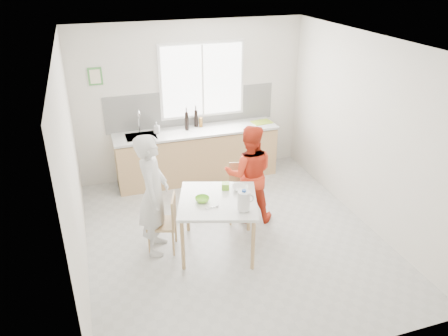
% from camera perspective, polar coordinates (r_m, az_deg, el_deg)
% --- Properties ---
extents(ground, '(4.50, 4.50, 0.00)m').
position_cam_1_polar(ground, '(6.31, 1.16, -8.92)').
color(ground, '#B7B7B2').
rests_on(ground, ground).
extents(room_shell, '(4.50, 4.50, 4.50)m').
position_cam_1_polar(room_shell, '(5.54, 1.31, 5.19)').
color(room_shell, silver).
rests_on(room_shell, ground).
extents(window, '(1.50, 0.06, 1.30)m').
position_cam_1_polar(window, '(7.61, -2.85, 11.37)').
color(window, white).
rests_on(window, room_shell).
extents(backsplash, '(3.00, 0.02, 0.65)m').
position_cam_1_polar(backsplash, '(7.71, -4.24, 7.84)').
color(backsplash, white).
rests_on(backsplash, room_shell).
extents(picture_frame, '(0.22, 0.03, 0.28)m').
position_cam_1_polar(picture_frame, '(7.33, -16.48, 11.40)').
color(picture_frame, '#438B3F').
rests_on(picture_frame, room_shell).
extents(kitchen_counter, '(2.84, 0.64, 1.37)m').
position_cam_1_polar(kitchen_counter, '(7.74, -3.55, 1.52)').
color(kitchen_counter, tan).
rests_on(kitchen_counter, ground).
extents(dining_table, '(1.25, 1.25, 0.77)m').
position_cam_1_polar(dining_table, '(5.71, -0.80, -4.82)').
color(dining_table, white).
rests_on(dining_table, ground).
extents(chair_left, '(0.47, 0.47, 0.80)m').
position_cam_1_polar(chair_left, '(5.88, -7.56, -6.85)').
color(chair_left, tan).
rests_on(chair_left, ground).
extents(chair_far, '(0.50, 0.50, 0.86)m').
position_cam_1_polar(chair_far, '(6.53, 2.34, -2.77)').
color(chair_far, tan).
rests_on(chair_far, ground).
extents(person_white, '(0.57, 0.70, 1.67)m').
position_cam_1_polar(person_white, '(5.70, -9.22, -3.50)').
color(person_white, silver).
rests_on(person_white, ground).
extents(person_red, '(0.87, 0.76, 1.50)m').
position_cam_1_polar(person_red, '(6.37, 3.30, -0.78)').
color(person_red, red).
rests_on(person_red, ground).
extents(bowl_green, '(0.24, 0.24, 0.06)m').
position_cam_1_polar(bowl_green, '(5.62, -2.85, -4.12)').
color(bowl_green, '#7BD430').
rests_on(bowl_green, dining_table).
extents(bowl_white, '(0.28, 0.28, 0.06)m').
position_cam_1_polar(bowl_white, '(5.88, 2.14, -2.67)').
color(bowl_white, silver).
rests_on(bowl_white, dining_table).
extents(milk_jug, '(0.21, 0.15, 0.27)m').
position_cam_1_polar(milk_jug, '(5.36, 2.64, -4.24)').
color(milk_jug, white).
rests_on(milk_jug, dining_table).
extents(green_box, '(0.13, 0.13, 0.09)m').
position_cam_1_polar(green_box, '(5.89, 0.19, -2.39)').
color(green_box, '#76BB2B').
rests_on(green_box, dining_table).
extents(spoon, '(0.16, 0.02, 0.01)m').
position_cam_1_polar(spoon, '(5.47, -1.66, -5.19)').
color(spoon, '#A5A5AA').
rests_on(spoon, dining_table).
extents(cutting_board, '(0.38, 0.29, 0.01)m').
position_cam_1_polar(cutting_board, '(7.91, 4.95, 5.99)').
color(cutting_board, '#97B72A').
rests_on(cutting_board, kitchen_counter).
extents(wine_bottle_a, '(0.07, 0.07, 0.32)m').
position_cam_1_polar(wine_bottle_a, '(7.51, -4.90, 6.15)').
color(wine_bottle_a, black).
rests_on(wine_bottle_a, kitchen_counter).
extents(wine_bottle_b, '(0.07, 0.07, 0.30)m').
position_cam_1_polar(wine_bottle_b, '(7.66, -3.68, 6.50)').
color(wine_bottle_b, black).
rests_on(wine_bottle_b, kitchen_counter).
extents(jar_amber, '(0.06, 0.06, 0.16)m').
position_cam_1_polar(jar_amber, '(7.67, -3.04, 5.99)').
color(jar_amber, '#966120').
rests_on(jar_amber, kitchen_counter).
extents(soap_bottle, '(0.12, 0.12, 0.19)m').
position_cam_1_polar(soap_bottle, '(7.45, -8.79, 5.25)').
color(soap_bottle, '#999999').
rests_on(soap_bottle, kitchen_counter).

